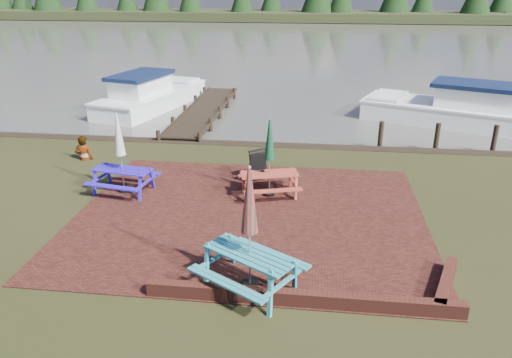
{
  "coord_description": "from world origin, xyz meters",
  "views": [
    {
      "loc": [
        1.61,
        -10.51,
        5.79
      ],
      "look_at": [
        0.16,
        1.17,
        1.0
      ],
      "focal_mm": 35.0,
      "sensor_mm": 36.0,
      "label": 1
    }
  ],
  "objects": [
    {
      "name": "person",
      "position": [
        -6.15,
        4.63,
        0.83
      ],
      "size": [
        0.64,
        0.45,
        1.66
      ],
      "primitive_type": "imported",
      "rotation": [
        0.0,
        0.0,
        3.23
      ],
      "color": "gray",
      "rests_on": "ground"
    },
    {
      "name": "paving",
      "position": [
        0.0,
        1.0,
        0.01
      ],
      "size": [
        9.0,
        7.5,
        0.02
      ],
      "primitive_type": "cube",
      "color": "#361611",
      "rests_on": "ground"
    },
    {
      "name": "jetty",
      "position": [
        -3.5,
        11.28,
        0.11
      ],
      "size": [
        1.76,
        9.08,
        1.0
      ],
      "color": "black",
      "rests_on": "ground"
    },
    {
      "name": "picnic_table_red",
      "position": [
        0.38,
        2.43,
        0.78
      ],
      "size": [
        1.94,
        1.82,
        2.24
      ],
      "rotation": [
        0.0,
        0.0,
        0.28
      ],
      "color": "#AC3C2C",
      "rests_on": "ground"
    },
    {
      "name": "picnic_table_teal",
      "position": [
        0.45,
        -2.14,
        0.9
      ],
      "size": [
        2.45,
        2.38,
        2.58
      ],
      "rotation": [
        0.0,
        0.0,
        -0.55
      ],
      "color": "teal",
      "rests_on": "ground"
    },
    {
      "name": "brick_wall",
      "position": [
        2.15,
        -2.42,
        0.15
      ],
      "size": [
        6.21,
        1.79,
        0.3
      ],
      "color": "#4C1E16",
      "rests_on": "ground"
    },
    {
      "name": "boat_jetty",
      "position": [
        -6.43,
        12.52,
        0.4
      ],
      "size": [
        4.05,
        7.25,
        1.99
      ],
      "rotation": [
        0.0,
        0.0,
        -0.26
      ],
      "color": "white",
      "rests_on": "ground"
    },
    {
      "name": "ground",
      "position": [
        0.0,
        0.0,
        0.0
      ],
      "size": [
        120.0,
        120.0,
        0.0
      ],
      "primitive_type": "plane",
      "color": "black",
      "rests_on": "ground"
    },
    {
      "name": "chalkboard",
      "position": [
        -0.07,
        3.49,
        0.48
      ],
      "size": [
        0.59,
        0.85,
        0.93
      ],
      "rotation": [
        0.0,
        0.0,
        0.68
      ],
      "color": "black",
      "rests_on": "ground"
    },
    {
      "name": "boat_near",
      "position": [
        7.61,
        11.48,
        0.41
      ],
      "size": [
        7.96,
        5.2,
        2.04
      ],
      "rotation": [
        0.0,
        0.0,
        1.19
      ],
      "color": "white",
      "rests_on": "ground"
    },
    {
      "name": "water",
      "position": [
        0.0,
        37.0,
        0.0
      ],
      "size": [
        120.0,
        60.0,
        0.02
      ],
      "primitive_type": "cube",
      "color": "#413E38",
      "rests_on": "ground"
    },
    {
      "name": "picnic_table_blue",
      "position": [
        -3.8,
        2.16,
        0.81
      ],
      "size": [
        1.91,
        1.76,
        2.32
      ],
      "rotation": [
        0.0,
        0.0,
        -0.18
      ],
      "color": "#2E1AC4",
      "rests_on": "ground"
    }
  ]
}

